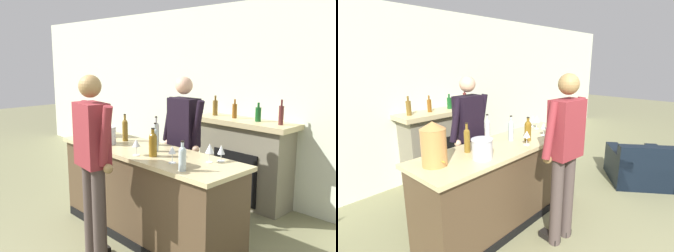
{
  "view_description": "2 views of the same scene",
  "coord_description": "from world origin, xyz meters",
  "views": [
    {
      "loc": [
        2.85,
        -0.63,
        2.01
      ],
      "look_at": [
        -0.02,
        2.07,
        1.27
      ],
      "focal_mm": 40.0,
      "sensor_mm": 36.0,
      "label": 1
    },
    {
      "loc": [
        -2.42,
        -0.08,
        1.97
      ],
      "look_at": [
        0.04,
        2.13,
        1.13
      ],
      "focal_mm": 28.0,
      "sensor_mm": 36.0,
      "label": 2
    }
  ],
  "objects": [
    {
      "name": "wine_bottle_merlot_tall",
      "position": [
        0.6,
        1.66,
        1.12
      ],
      "size": [
        0.07,
        0.07,
        0.27
      ],
      "color": "#AABCC0",
      "rests_on": "bar_counter"
    },
    {
      "name": "ice_bucket_steel",
      "position": [
        -0.73,
        1.76,
        1.1
      ],
      "size": [
        0.22,
        0.22,
        0.21
      ],
      "color": "silver",
      "rests_on": "bar_counter"
    },
    {
      "name": "copper_dispenser",
      "position": [
        -1.15,
        1.96,
        1.21
      ],
      "size": [
        0.24,
        0.28,
        0.43
      ],
      "color": "#C08244",
      "rests_on": "bar_counter"
    },
    {
      "name": "wine_glass_front_right",
      "position": [
        0.59,
        2.04,
        1.14
      ],
      "size": [
        0.09,
        0.09,
        0.19
      ],
      "color": "silver",
      "rests_on": "bar_counter"
    },
    {
      "name": "wine_glass_front_left",
      "position": [
        0.36,
        1.76,
        1.12
      ],
      "size": [
        0.07,
        0.07,
        0.17
      ],
      "color": "silver",
      "rests_on": "bar_counter"
    },
    {
      "name": "wall_back_panel",
      "position": [
        0.0,
        3.79,
        1.38
      ],
      "size": [
        12.0,
        0.07,
        2.75
      ],
      "color": "silver",
      "rests_on": "ground_plane"
    },
    {
      "name": "potted_plant_corner",
      "position": [
        -2.24,
        3.05,
        0.25
      ],
      "size": [
        0.39,
        0.43,
        0.66
      ],
      "color": "#4D4B45",
      "rests_on": "ground_plane"
    },
    {
      "name": "wine_glass_by_dispenser",
      "position": [
        -0.09,
        1.69,
        1.12
      ],
      "size": [
        0.09,
        0.09,
        0.17
      ],
      "color": "silver",
      "rests_on": "bar_counter"
    },
    {
      "name": "person_bartender",
      "position": [
        -0.25,
        2.54,
        0.98
      ],
      "size": [
        0.66,
        0.31,
        1.77
      ],
      "color": "#242D2A",
      "rests_on": "ground_plane"
    },
    {
      "name": "wine_glass_mid_counter",
      "position": [
        0.65,
        2.15,
        1.11
      ],
      "size": [
        0.07,
        0.07,
        0.16
      ],
      "color": "silver",
      "rests_on": "bar_counter"
    },
    {
      "name": "person_customer",
      "position": [
        -0.11,
        1.18,
        1.03
      ],
      "size": [
        0.66,
        0.33,
        1.84
      ],
      "color": "#453935",
      "rests_on": "ground_plane"
    },
    {
      "name": "wine_bottle_chardonnay_pale",
      "position": [
        -0.72,
        2.01,
        1.14
      ],
      "size": [
        0.07,
        0.07,
        0.33
      ],
      "color": "brown",
      "rests_on": "bar_counter"
    },
    {
      "name": "fireplace_stone",
      "position": [
        -0.04,
        3.53,
        0.6
      ],
      "size": [
        1.43,
        0.52,
        1.48
      ],
      "color": "#79725D",
      "rests_on": "ground_plane"
    },
    {
      "name": "wine_bottle_rose_blush",
      "position": [
        0.05,
        1.79,
        1.13
      ],
      "size": [
        0.08,
        0.08,
        0.3
      ],
      "color": "brown",
      "rests_on": "bar_counter"
    },
    {
      "name": "wine_bottle_cabernet_heavy",
      "position": [
        -0.29,
        2.14,
        1.15
      ],
      "size": [
        0.07,
        0.07,
        0.34
      ],
      "color": "#B1AFB3",
      "rests_on": "bar_counter"
    },
    {
      "name": "wine_bottle_burgundy_dark",
      "position": [
        -0.08,
        1.94,
        1.14
      ],
      "size": [
        0.07,
        0.07,
        0.31
      ],
      "color": "#A2B5B8",
      "rests_on": "bar_counter"
    },
    {
      "name": "bar_counter",
      "position": [
        -0.2,
        1.9,
        0.5
      ],
      "size": [
        2.39,
        0.71,
        1.0
      ],
      "color": "#4C3925",
      "rests_on": "ground_plane"
    }
  ]
}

